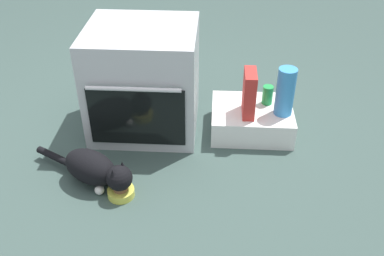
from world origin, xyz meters
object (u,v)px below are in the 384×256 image
at_px(cereal_box, 249,93).
at_px(water_bottle, 285,92).
at_px(cat, 95,169).
at_px(oven, 144,80).
at_px(pantry_cabinet, 251,119).
at_px(food_bowl, 121,192).
at_px(soda_can, 268,95).

distance_m(cereal_box, water_bottle, 0.21).
xyz_separation_m(cat, cereal_box, (0.83, 0.51, 0.20)).
xyz_separation_m(oven, cat, (-0.19, -0.59, -0.22)).
xyz_separation_m(pantry_cabinet, food_bowl, (-0.71, -0.65, -0.06)).
xyz_separation_m(oven, pantry_cabinet, (0.67, -0.03, -0.25)).
bearing_deg(cereal_box, oven, 172.48).
height_order(oven, water_bottle, oven).
distance_m(oven, soda_can, 0.78).
relative_size(oven, cat, 1.08).
distance_m(soda_can, water_bottle, 0.17).
xyz_separation_m(food_bowl, soda_can, (0.80, 0.71, 0.20)).
relative_size(cat, cereal_box, 2.18).
bearing_deg(pantry_cabinet, cat, -146.74).
bearing_deg(pantry_cabinet, water_bottle, -13.46).
bearing_deg(food_bowl, oven, 86.90).
xyz_separation_m(oven, soda_can, (0.77, 0.04, -0.11)).
distance_m(oven, cat, 0.66).
distance_m(oven, pantry_cabinet, 0.72).
bearing_deg(oven, pantry_cabinet, -2.19).
bearing_deg(cereal_box, cat, -148.56).
height_order(cat, cereal_box, cereal_box).
xyz_separation_m(pantry_cabinet, water_bottle, (0.18, -0.04, 0.23)).
bearing_deg(oven, cat, -107.54).
bearing_deg(cereal_box, food_bowl, -139.10).
height_order(food_bowl, water_bottle, water_bottle).
distance_m(pantry_cabinet, soda_can, 0.18).
bearing_deg(cereal_box, soda_can, 45.03).
distance_m(cat, soda_can, 1.15).
bearing_deg(food_bowl, pantry_cabinet, 42.25).
bearing_deg(soda_can, cat, -146.47).
xyz_separation_m(oven, cereal_box, (0.64, -0.08, -0.03)).
height_order(oven, cereal_box, oven).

